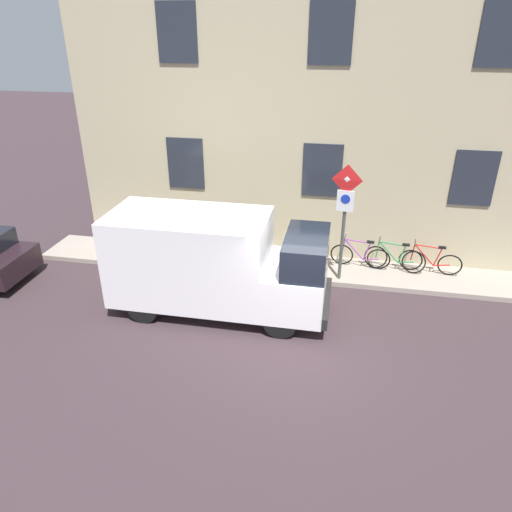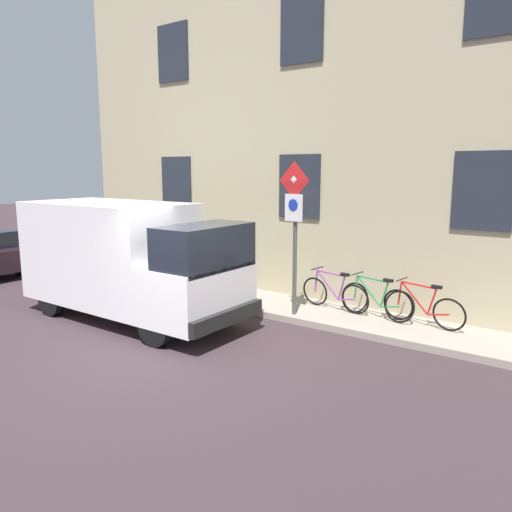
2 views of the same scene
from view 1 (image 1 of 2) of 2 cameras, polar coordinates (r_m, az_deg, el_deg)
name	(u,v)px [view 1 (image 1 of 2)]	position (r m, az deg, el deg)	size (l,w,h in m)	color
ground_plane	(302,345)	(10.89, 5.55, -10.62)	(80.00, 80.00, 0.00)	#37292E
sidewalk_slab	(315,269)	(13.93, 7.10, -1.58)	(1.61, 16.64, 0.14)	gray
building_facade	(327,110)	(13.68, 8.53, 16.96)	(0.75, 14.64, 8.77)	tan
sign_post_stacked	(345,208)	(12.50, 10.66, 5.76)	(0.18, 0.56, 3.12)	#474C47
delivery_van	(214,262)	(11.49, -5.05, -0.67)	(2.00, 5.33, 2.50)	white
bicycle_red	(430,261)	(14.17, 20.23, -0.59)	(0.46, 1.71, 0.89)	black
bicycle_green	(394,258)	(14.03, 16.35, -0.26)	(0.47, 1.71, 0.89)	black
bicycle_purple	(360,255)	(13.96, 12.41, 0.07)	(0.46, 1.71, 0.89)	black
pedestrian	(239,230)	(13.89, -2.05, 3.11)	(0.47, 0.46, 1.72)	#262B47
litter_bin	(266,256)	(13.43, 1.17, 0.01)	(0.44, 0.44, 0.90)	#2D5133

